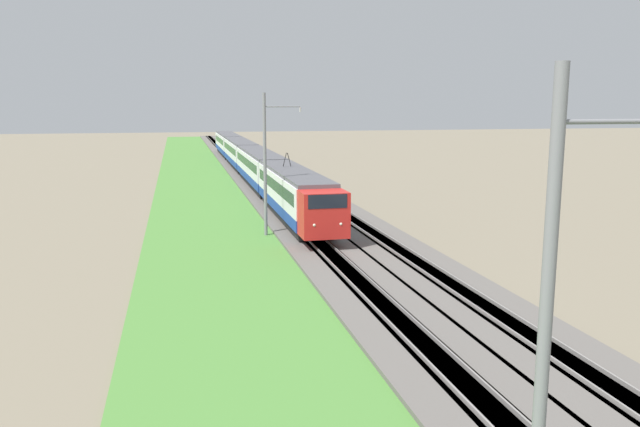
% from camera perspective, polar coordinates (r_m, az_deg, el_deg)
% --- Properties ---
extents(ballast_main, '(240.00, 4.40, 0.30)m').
position_cam_1_polar(ballast_main, '(54.16, -3.81, 0.72)').
color(ballast_main, '#605B56').
rests_on(ballast_main, ground).
extents(ballast_adjacent, '(240.00, 4.40, 0.30)m').
position_cam_1_polar(ballast_adjacent, '(54.97, 0.52, 0.88)').
color(ballast_adjacent, '#605B56').
rests_on(ballast_adjacent, ground).
extents(track_main, '(240.00, 1.57, 0.45)m').
position_cam_1_polar(track_main, '(54.16, -3.81, 0.73)').
color(track_main, '#4C4238').
rests_on(track_main, ground).
extents(track_adjacent, '(240.00, 1.57, 0.45)m').
position_cam_1_polar(track_adjacent, '(54.97, 0.52, 0.89)').
color(track_adjacent, '#4C4238').
rests_on(track_adjacent, ground).
extents(grass_verge, '(240.00, 8.57, 0.12)m').
position_cam_1_polar(grass_verge, '(53.55, -10.66, 0.36)').
color(grass_verge, '#4C8438').
rests_on(grass_verge, ground).
extents(passenger_train, '(81.16, 2.94, 5.07)m').
position_cam_1_polar(passenger_train, '(76.24, -6.56, 5.05)').
color(passenger_train, red).
rests_on(passenger_train, ground).
extents(catenary_mast_near, '(0.22, 2.56, 9.49)m').
position_cam_1_polar(catenary_mast_near, '(10.95, 19.99, -11.89)').
color(catenary_mast_near, slate).
rests_on(catenary_mast_near, ground).
extents(catenary_mast_mid, '(0.22, 2.56, 9.58)m').
position_cam_1_polar(catenary_mast_mid, '(41.55, -4.98, 4.54)').
color(catenary_mast_mid, slate).
rests_on(catenary_mast_mid, ground).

